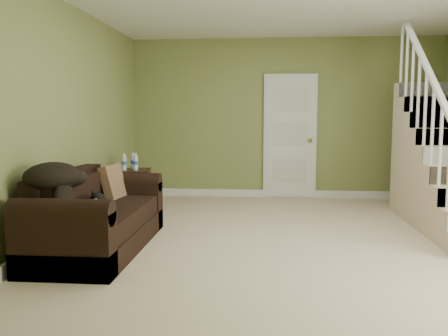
% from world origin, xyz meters
% --- Properties ---
extents(floor, '(5.00, 5.50, 0.01)m').
position_xyz_m(floor, '(0.00, 0.00, 0.00)').
color(floor, '#C4B48D').
rests_on(floor, ground).
extents(wall_back, '(5.00, 0.04, 2.60)m').
position_xyz_m(wall_back, '(0.00, 2.75, 1.30)').
color(wall_back, olive).
rests_on(wall_back, floor).
extents(wall_front, '(5.00, 0.04, 2.60)m').
position_xyz_m(wall_front, '(0.00, -2.75, 1.30)').
color(wall_front, olive).
rests_on(wall_front, floor).
extents(wall_left, '(0.04, 5.50, 2.60)m').
position_xyz_m(wall_left, '(-2.50, 0.00, 1.30)').
color(wall_left, olive).
rests_on(wall_left, floor).
extents(baseboard_back, '(5.00, 0.04, 0.12)m').
position_xyz_m(baseboard_back, '(0.00, 2.72, 0.06)').
color(baseboard_back, white).
rests_on(baseboard_back, floor).
extents(baseboard_left, '(0.04, 5.50, 0.12)m').
position_xyz_m(baseboard_left, '(-2.47, 0.00, 0.06)').
color(baseboard_left, white).
rests_on(baseboard_left, floor).
extents(door, '(0.86, 0.12, 2.02)m').
position_xyz_m(door, '(0.10, 2.71, 1.01)').
color(door, white).
rests_on(door, floor).
extents(sofa, '(0.86, 2.00, 0.79)m').
position_xyz_m(sofa, '(-2.01, -0.52, 0.30)').
color(sofa, black).
rests_on(sofa, floor).
extents(side_table, '(0.57, 0.57, 0.84)m').
position_xyz_m(side_table, '(-2.15, 1.27, 0.31)').
color(side_table, black).
rests_on(side_table, floor).
extents(cat, '(0.27, 0.44, 0.22)m').
position_xyz_m(cat, '(-1.96, -0.61, 0.51)').
color(cat, black).
rests_on(cat, sofa).
extents(banana, '(0.14, 0.21, 0.06)m').
position_xyz_m(banana, '(-1.80, -1.08, 0.46)').
color(banana, yellow).
rests_on(banana, sofa).
extents(throw_pillow, '(0.23, 0.41, 0.40)m').
position_xyz_m(throw_pillow, '(-2.02, 0.10, 0.60)').
color(throw_pillow, '#533321').
rests_on(throw_pillow, sofa).
extents(throw_blanket, '(0.54, 0.66, 0.25)m').
position_xyz_m(throw_blanket, '(-2.20, -1.07, 0.82)').
color(throw_blanket, black).
rests_on(throw_blanket, sofa).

